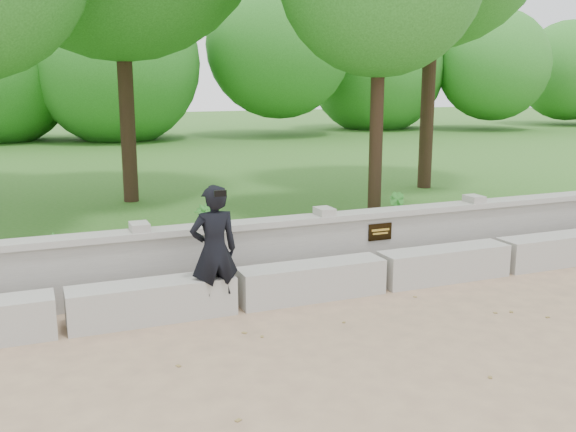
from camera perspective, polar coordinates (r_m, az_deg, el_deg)
name	(u,v)px	position (r m, az deg, el deg)	size (l,w,h in m)	color
ground	(472,341)	(7.17, 16.02, -10.63)	(80.00, 80.00, 0.00)	tan
lawn	(178,167)	(19.77, -9.80, 4.30)	(40.00, 22.00, 0.25)	#2B661B
concrete_bench	(381,272)	(8.57, 8.26, -4.95)	(11.90, 0.45, 0.45)	#A8A69F
parapet_wall	(356,242)	(9.09, 6.08, -2.34)	(12.50, 0.35, 0.90)	#9E9C95
man_main	(214,251)	(7.46, -6.58, -3.08)	(0.57, 0.51, 1.55)	black
shrub_a	(59,254)	(8.73, -19.72, -3.21)	(0.29, 0.19, 0.54)	#32842C
shrub_b	(398,209)	(11.11, 9.79, 0.58)	(0.32, 0.26, 0.58)	#32842C
shrub_d	(204,221)	(10.26, -7.51, -0.44)	(0.30, 0.26, 0.53)	#32842C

